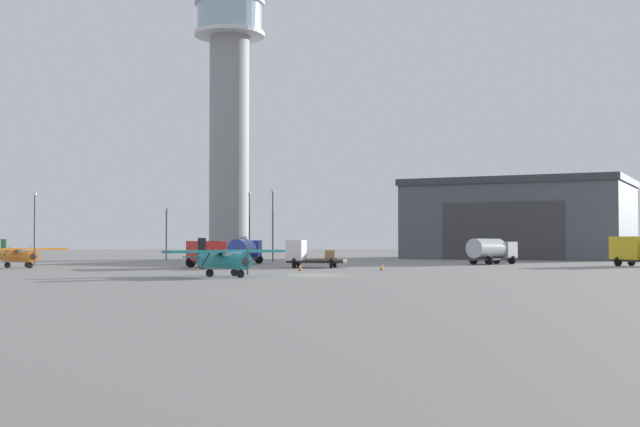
{
  "coord_description": "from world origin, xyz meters",
  "views": [
    {
      "loc": [
        -2.57,
        -68.12,
        2.8
      ],
      "look_at": [
        1.48,
        20.35,
        5.58
      ],
      "focal_mm": 47.89,
      "sensor_mm": 36.0,
      "label": 1
    }
  ],
  "objects_px": {
    "truck_fuel_tanker_silver": "(491,250)",
    "light_post_west": "(273,219)",
    "light_post_east": "(35,220)",
    "light_post_centre": "(249,220)",
    "airplane_orange": "(18,254)",
    "truck_box_yellow": "(636,250)",
    "light_post_north": "(166,228)",
    "traffic_cone_near_left": "(300,267)",
    "airplane_teal": "(223,259)",
    "traffic_cone_near_right": "(382,267)",
    "truck_flatbed_white": "(306,255)",
    "truck_fuel_tanker_blue": "(245,250)",
    "truck_box_red": "(206,252)",
    "control_tower": "(229,108)"
  },
  "relations": [
    {
      "from": "airplane_teal",
      "to": "truck_fuel_tanker_silver",
      "type": "relative_size",
      "value": 1.33
    },
    {
      "from": "truck_box_red",
      "to": "traffic_cone_near_right",
      "type": "height_order",
      "value": "truck_box_red"
    },
    {
      "from": "light_post_west",
      "to": "traffic_cone_near_right",
      "type": "xyz_separation_m",
      "value": [
        10.49,
        -32.53,
        -5.25
      ]
    },
    {
      "from": "truck_flatbed_white",
      "to": "light_post_east",
      "type": "xyz_separation_m",
      "value": [
        -36.78,
        33.15,
        4.21
      ]
    },
    {
      "from": "airplane_teal",
      "to": "truck_box_yellow",
      "type": "relative_size",
      "value": 1.5
    },
    {
      "from": "truck_flatbed_white",
      "to": "light_post_centre",
      "type": "height_order",
      "value": "light_post_centre"
    },
    {
      "from": "truck_fuel_tanker_blue",
      "to": "truck_flatbed_white",
      "type": "bearing_deg",
      "value": -140.21
    },
    {
      "from": "truck_box_yellow",
      "to": "traffic_cone_near_right",
      "type": "distance_m",
      "value": 30.43
    },
    {
      "from": "light_post_west",
      "to": "light_post_east",
      "type": "distance_m",
      "value": 34.11
    },
    {
      "from": "airplane_orange",
      "to": "truck_fuel_tanker_silver",
      "type": "height_order",
      "value": "truck_fuel_tanker_silver"
    },
    {
      "from": "airplane_orange",
      "to": "airplane_teal",
      "type": "relative_size",
      "value": 0.89
    },
    {
      "from": "truck_flatbed_white",
      "to": "light_post_west",
      "type": "xyz_separation_m",
      "value": [
        -3.66,
        25.0,
        4.23
      ]
    },
    {
      "from": "airplane_orange",
      "to": "light_post_north",
      "type": "height_order",
      "value": "light_post_north"
    },
    {
      "from": "truck_fuel_tanker_silver",
      "to": "light_post_west",
      "type": "bearing_deg",
      "value": 109.69
    },
    {
      "from": "truck_fuel_tanker_blue",
      "to": "light_post_west",
      "type": "xyz_separation_m",
      "value": [
        3.16,
        11.61,
        3.9
      ]
    },
    {
      "from": "light_post_north",
      "to": "traffic_cone_near_left",
      "type": "height_order",
      "value": "light_post_north"
    },
    {
      "from": "airplane_orange",
      "to": "airplane_teal",
      "type": "height_order",
      "value": "airplane_teal"
    },
    {
      "from": "airplane_teal",
      "to": "traffic_cone_near_left",
      "type": "relative_size",
      "value": 12.69
    },
    {
      "from": "truck_fuel_tanker_silver",
      "to": "traffic_cone_near_right",
      "type": "xyz_separation_m",
      "value": [
        -14.98,
        -18.69,
        -1.35
      ]
    },
    {
      "from": "airplane_teal",
      "to": "truck_flatbed_white",
      "type": "height_order",
      "value": "airplane_teal"
    },
    {
      "from": "airplane_teal",
      "to": "traffic_cone_near_right",
      "type": "xyz_separation_m",
      "value": [
        13.86,
        13.43,
        -1.07
      ]
    },
    {
      "from": "truck_fuel_tanker_blue",
      "to": "traffic_cone_near_left",
      "type": "xyz_separation_m",
      "value": [
        5.99,
        -21.87,
        -1.32
      ]
    },
    {
      "from": "truck_flatbed_white",
      "to": "truck_fuel_tanker_silver",
      "type": "bearing_deg",
      "value": -138.88
    },
    {
      "from": "airplane_orange",
      "to": "traffic_cone_near_right",
      "type": "bearing_deg",
      "value": 32.48
    },
    {
      "from": "light_post_east",
      "to": "light_post_centre",
      "type": "height_order",
      "value": "light_post_east"
    },
    {
      "from": "control_tower",
      "to": "airplane_teal",
      "type": "xyz_separation_m",
      "value": [
        3.39,
        -62.64,
        -21.41
      ]
    },
    {
      "from": "light_post_east",
      "to": "truck_box_yellow",
      "type": "bearing_deg",
      "value": -22.8
    },
    {
      "from": "light_post_west",
      "to": "truck_flatbed_white",
      "type": "bearing_deg",
      "value": -81.67
    },
    {
      "from": "truck_fuel_tanker_silver",
      "to": "light_post_north",
      "type": "bearing_deg",
      "value": 107.65
    },
    {
      "from": "truck_fuel_tanker_silver",
      "to": "traffic_cone_near_right",
      "type": "distance_m",
      "value": 23.99
    },
    {
      "from": "airplane_orange",
      "to": "truck_box_yellow",
      "type": "bearing_deg",
      "value": 47.55
    },
    {
      "from": "truck_fuel_tanker_blue",
      "to": "truck_box_red",
      "type": "distance_m",
      "value": 13.9
    },
    {
      "from": "truck_box_yellow",
      "to": "truck_fuel_tanker_silver",
      "type": "bearing_deg",
      "value": -149.79
    },
    {
      "from": "truck_fuel_tanker_silver",
      "to": "truck_fuel_tanker_blue",
      "type": "height_order",
      "value": "truck_fuel_tanker_silver"
    },
    {
      "from": "traffic_cone_near_left",
      "to": "traffic_cone_near_right",
      "type": "height_order",
      "value": "traffic_cone_near_left"
    },
    {
      "from": "truck_fuel_tanker_blue",
      "to": "traffic_cone_near_right",
      "type": "distance_m",
      "value": 25.01
    },
    {
      "from": "traffic_cone_near_left",
      "to": "truck_fuel_tanker_blue",
      "type": "bearing_deg",
      "value": 105.32
    },
    {
      "from": "control_tower",
      "to": "airplane_orange",
      "type": "relative_size",
      "value": 5.3
    },
    {
      "from": "airplane_teal",
      "to": "light_post_centre",
      "type": "height_order",
      "value": "light_post_centre"
    },
    {
      "from": "airplane_orange",
      "to": "light_post_west",
      "type": "bearing_deg",
      "value": 88.94
    },
    {
      "from": "truck_box_yellow",
      "to": "light_post_centre",
      "type": "xyz_separation_m",
      "value": [
        -42.28,
        25.71,
        3.73
      ]
    },
    {
      "from": "truck_box_red",
      "to": "traffic_cone_near_left",
      "type": "xyz_separation_m",
      "value": [
        9.38,
        -8.39,
        -1.23
      ]
    },
    {
      "from": "light_post_centre",
      "to": "truck_fuel_tanker_silver",
      "type": "bearing_deg",
      "value": -31.17
    },
    {
      "from": "airplane_teal",
      "to": "truck_fuel_tanker_blue",
      "type": "relative_size",
      "value": 1.21
    },
    {
      "from": "truck_fuel_tanker_blue",
      "to": "airplane_orange",
      "type": "bearing_deg",
      "value": 131.01
    },
    {
      "from": "truck_flatbed_white",
      "to": "light_post_west",
      "type": "distance_m",
      "value": 25.62
    },
    {
      "from": "airplane_teal",
      "to": "control_tower",
      "type": "bearing_deg",
      "value": 148.23
    },
    {
      "from": "airplane_orange",
      "to": "airplane_teal",
      "type": "xyz_separation_m",
      "value": [
        22.29,
        -22.29,
        0.03
      ]
    },
    {
      "from": "traffic_cone_near_left",
      "to": "truck_box_yellow",
      "type": "bearing_deg",
      "value": 17.27
    },
    {
      "from": "traffic_cone_near_right",
      "to": "truck_fuel_tanker_blue",
      "type": "bearing_deg",
      "value": 123.11
    }
  ]
}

